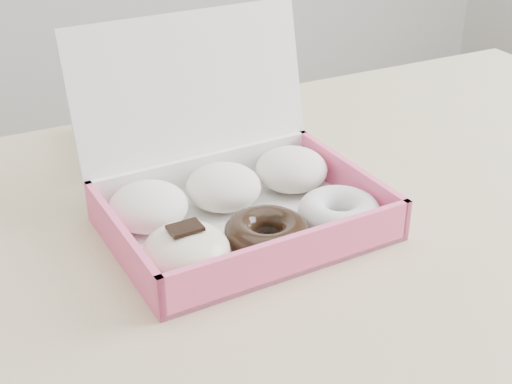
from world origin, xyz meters
name	(u,v)px	position (x,y,z in m)	size (l,w,h in m)	color
table	(372,226)	(0.00, 0.00, 0.67)	(1.20, 0.80, 0.75)	tan
donut_box	(234,197)	(-0.23, -0.02, 0.79)	(0.34, 0.31, 0.24)	white
newspapers	(163,132)	(-0.23, 0.26, 0.77)	(0.23, 0.19, 0.04)	silver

